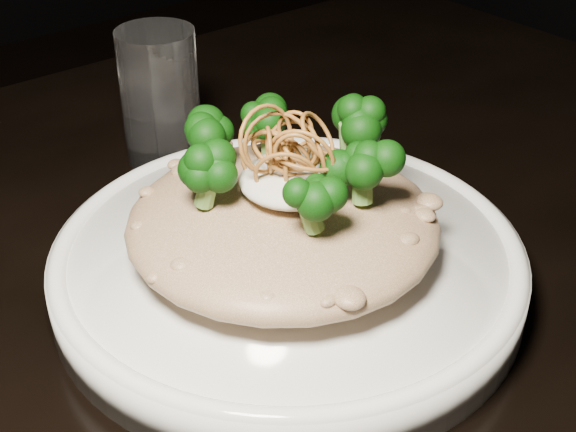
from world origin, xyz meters
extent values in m
cube|color=black|center=(0.00, 0.00, 0.73)|extent=(1.10, 0.80, 0.04)
cylinder|color=black|center=(0.48, 0.33, 0.35)|extent=(0.05, 0.05, 0.71)
cylinder|color=white|center=(0.01, -0.03, 0.77)|extent=(0.31, 0.31, 0.03)
ellipsoid|color=brown|center=(0.01, -0.03, 0.80)|extent=(0.20, 0.20, 0.04)
ellipsoid|color=silver|center=(0.01, -0.04, 0.83)|extent=(0.07, 0.07, 0.02)
cylinder|color=silver|center=(0.04, 0.17, 0.81)|extent=(0.07, 0.07, 0.11)
camera|label=1|loc=(-0.25, -0.36, 1.08)|focal=50.00mm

